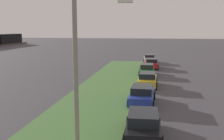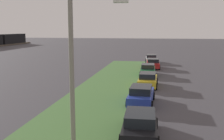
{
  "view_description": "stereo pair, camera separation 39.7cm",
  "coord_description": "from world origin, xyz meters",
  "px_view_note": "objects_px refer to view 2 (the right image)",
  "views": [
    {
      "loc": [
        -6.34,
        3.36,
        5.96
      ],
      "look_at": [
        18.42,
        7.41,
        1.93
      ],
      "focal_mm": 41.77,
      "sensor_mm": 36.0,
      "label": 1
    },
    {
      "loc": [
        -6.27,
        2.97,
        5.96
      ],
      "look_at": [
        18.42,
        7.41,
        1.93
      ],
      "focal_mm": 41.77,
      "sensor_mm": 36.0,
      "label": 2
    }
  ],
  "objects_px": {
    "parked_car_green": "(148,70)",
    "parked_car_blue": "(141,95)",
    "parked_car_yellow": "(148,80)",
    "parked_car_red": "(153,63)",
    "streetlight": "(79,61)",
    "parked_car_black": "(140,125)",
    "parked_car_white": "(151,59)"
  },
  "relations": [
    {
      "from": "parked_car_green",
      "to": "parked_car_blue",
      "type": "bearing_deg",
      "value": 178.3
    },
    {
      "from": "parked_car_yellow",
      "to": "parked_car_red",
      "type": "relative_size",
      "value": 0.98
    },
    {
      "from": "parked_car_red",
      "to": "streetlight",
      "type": "bearing_deg",
      "value": 170.37
    },
    {
      "from": "parked_car_blue",
      "to": "parked_car_black",
      "type": "bearing_deg",
      "value": -174.8
    },
    {
      "from": "parked_car_black",
      "to": "parked_car_green",
      "type": "bearing_deg",
      "value": -0.99
    },
    {
      "from": "parked_car_red",
      "to": "parked_car_black",
      "type": "bearing_deg",
      "value": 176.48
    },
    {
      "from": "parked_car_blue",
      "to": "streetlight",
      "type": "height_order",
      "value": "streetlight"
    },
    {
      "from": "parked_car_white",
      "to": "streetlight",
      "type": "bearing_deg",
      "value": 172.22
    },
    {
      "from": "parked_car_red",
      "to": "streetlight",
      "type": "distance_m",
      "value": 27.67
    },
    {
      "from": "parked_car_green",
      "to": "parked_car_white",
      "type": "bearing_deg",
      "value": -2.06
    },
    {
      "from": "parked_car_black",
      "to": "parked_car_blue",
      "type": "distance_m",
      "value": 6.51
    },
    {
      "from": "parked_car_blue",
      "to": "parked_car_yellow",
      "type": "height_order",
      "value": "same"
    },
    {
      "from": "parked_car_yellow",
      "to": "parked_car_black",
      "type": "bearing_deg",
      "value": -178.78
    },
    {
      "from": "parked_car_black",
      "to": "parked_car_blue",
      "type": "height_order",
      "value": "same"
    },
    {
      "from": "parked_car_yellow",
      "to": "parked_car_green",
      "type": "height_order",
      "value": "same"
    },
    {
      "from": "parked_car_black",
      "to": "parked_car_yellow",
      "type": "distance_m",
      "value": 12.84
    },
    {
      "from": "parked_car_blue",
      "to": "parked_car_green",
      "type": "distance_m",
      "value": 12.98
    },
    {
      "from": "parked_car_black",
      "to": "parked_car_white",
      "type": "xyz_separation_m",
      "value": [
        31.77,
        0.35,
        0.0
      ]
    },
    {
      "from": "parked_car_red",
      "to": "parked_car_white",
      "type": "bearing_deg",
      "value": 0.92
    },
    {
      "from": "parked_car_red",
      "to": "streetlight",
      "type": "height_order",
      "value": "streetlight"
    },
    {
      "from": "parked_car_black",
      "to": "parked_car_red",
      "type": "xyz_separation_m",
      "value": [
        25.59,
        -0.11,
        0.0
      ]
    },
    {
      "from": "streetlight",
      "to": "parked_car_blue",
      "type": "bearing_deg",
      "value": -17.3
    },
    {
      "from": "parked_car_green",
      "to": "parked_car_white",
      "type": "xyz_separation_m",
      "value": [
        12.29,
        -0.06,
        0.0
      ]
    },
    {
      "from": "parked_car_yellow",
      "to": "parked_car_green",
      "type": "bearing_deg",
      "value": 2.93
    },
    {
      "from": "parked_car_red",
      "to": "streetlight",
      "type": "xyz_separation_m",
      "value": [
        -27.26,
        3.03,
        3.67
      ]
    },
    {
      "from": "parked_car_black",
      "to": "parked_car_green",
      "type": "xyz_separation_m",
      "value": [
        19.48,
        0.4,
        0.0
      ]
    },
    {
      "from": "parked_car_black",
      "to": "streetlight",
      "type": "bearing_deg",
      "value": 117.53
    },
    {
      "from": "parked_car_black",
      "to": "parked_car_red",
      "type": "bearing_deg",
      "value": -2.41
    },
    {
      "from": "parked_car_yellow",
      "to": "parked_car_white",
      "type": "xyz_separation_m",
      "value": [
        18.94,
        0.21,
        0.0
      ]
    },
    {
      "from": "parked_car_yellow",
      "to": "parked_car_white",
      "type": "relative_size",
      "value": 0.98
    },
    {
      "from": "parked_car_black",
      "to": "streetlight",
      "type": "relative_size",
      "value": 0.58
    },
    {
      "from": "parked_car_white",
      "to": "streetlight",
      "type": "height_order",
      "value": "streetlight"
    }
  ]
}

